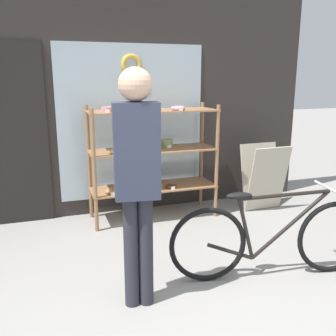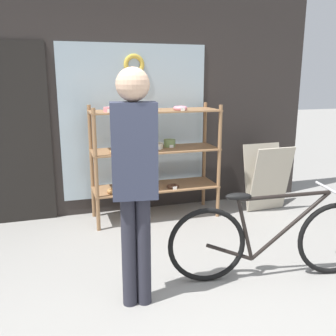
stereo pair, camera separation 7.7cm
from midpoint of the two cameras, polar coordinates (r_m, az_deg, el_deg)
name	(u,v)px [view 1 (the left image)]	position (r m, az deg, el deg)	size (l,w,h in m)	color
ground_plane	(192,329)	(2.83, 2.83, -23.36)	(30.00, 30.00, 0.00)	gray
storefront_facade	(112,69)	(4.72, -9.08, 14.64)	(5.21, 0.13, 3.69)	#2D2826
display_case	(152,152)	(4.50, -2.98, 2.44)	(1.52, 0.51, 1.39)	#8E6642
bicycle	(271,238)	(3.38, 14.82, -10.30)	(1.77, 0.51, 0.79)	black
sandwich_board	(264,177)	(5.02, 13.98, -1.38)	(0.55, 0.40, 0.85)	#B2A893
pedestrian	(137,171)	(2.66, -5.59, -0.42)	(0.34, 0.23, 1.77)	#282833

